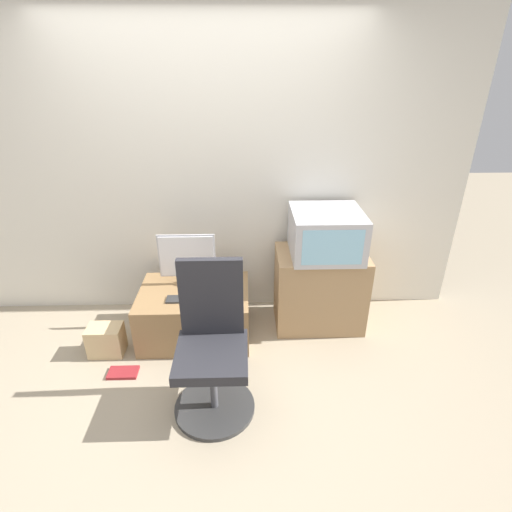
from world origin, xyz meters
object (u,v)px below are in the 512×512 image
object	(u,v)px
book	(123,373)
cardboard_box_lower	(106,340)
office_chair	(212,352)
main_monitor	(187,260)
crt_tv	(326,233)
mouse	(219,299)
keyboard	(188,299)

from	to	relation	value
book	cardboard_box_lower	bearing A→B (deg)	126.43
office_chair	book	distance (m)	0.89
main_monitor	cardboard_box_lower	bearing A→B (deg)	-150.62
office_chair	main_monitor	bearing A→B (deg)	105.97
main_monitor	book	bearing A→B (deg)	-126.74
crt_tv	mouse	bearing A→B (deg)	-162.15
book	mouse	bearing A→B (deg)	25.07
mouse	office_chair	size ratio (longest dim) A/B	0.05
keyboard	cardboard_box_lower	size ratio (longest dim) A/B	1.29
book	main_monitor	bearing A→B (deg)	53.26
keyboard	office_chair	size ratio (longest dim) A/B	0.33
mouse	cardboard_box_lower	size ratio (longest dim) A/B	0.19
mouse	keyboard	bearing A→B (deg)	176.63
mouse	cardboard_box_lower	world-z (taller)	mouse
crt_tv	office_chair	size ratio (longest dim) A/B	0.54
mouse	crt_tv	xyz separation A→B (m)	(0.87, 0.28, 0.43)
keyboard	mouse	distance (m)	0.25
keyboard	mouse	size ratio (longest dim) A/B	6.78
office_chair	cardboard_box_lower	xyz separation A→B (m)	(-0.91, 0.54, -0.32)
keyboard	mouse	xyz separation A→B (m)	(0.25, -0.01, 0.01)
office_chair	book	xyz separation A→B (m)	(-0.72, 0.29, -0.43)
cardboard_box_lower	keyboard	bearing A→B (deg)	8.85
keyboard	crt_tv	xyz separation A→B (m)	(1.12, 0.27, 0.44)
keyboard	office_chair	xyz separation A→B (m)	(0.23, -0.65, 0.01)
main_monitor	keyboard	bearing A→B (deg)	-84.56
cardboard_box_lower	main_monitor	bearing A→B (deg)	29.38
keyboard	book	distance (m)	0.74
main_monitor	office_chair	bearing A→B (deg)	-74.03
mouse	crt_tv	distance (m)	1.01
crt_tv	book	size ratio (longest dim) A/B	2.55
office_chair	cardboard_box_lower	distance (m)	1.10
keyboard	office_chair	world-z (taller)	office_chair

